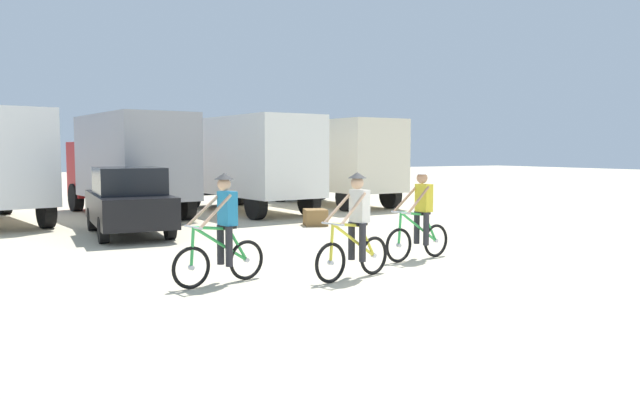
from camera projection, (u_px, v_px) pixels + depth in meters
name	position (u px, v px, depth m)	size (l,w,h in m)	color
ground_plane	(477.00, 285.00, 10.06)	(120.00, 120.00, 0.00)	beige
box_truck_grey_hauler	(129.00, 160.00, 20.55)	(3.20, 6.99, 3.35)	#9E9EA3
box_truck_white_box	(250.00, 160.00, 21.85)	(3.07, 6.96, 3.35)	white
box_truck_cream_rv	(335.00, 159.00, 24.60)	(2.81, 6.89, 3.35)	beige
sedan_parked	(129.00, 201.00, 15.94)	(1.98, 4.29, 1.76)	black
cyclist_orange_shirt	(222.00, 233.00, 10.08)	(1.70, 0.58, 1.82)	black
cyclist_cowboy_hat	(355.00, 229.00, 10.51)	(1.69, 0.61, 1.82)	black
cyclist_near_camera	(420.00, 218.00, 12.35)	(1.72, 0.53, 1.82)	black
supply_crate	(315.00, 217.00, 18.05)	(0.64, 0.72, 0.47)	olive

